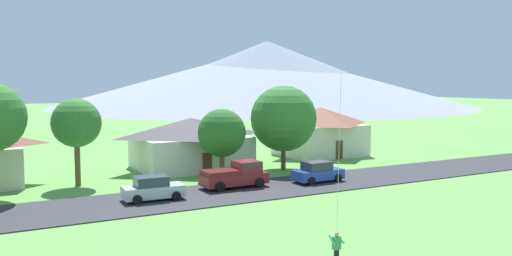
{
  "coord_description": "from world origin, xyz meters",
  "views": [
    {
      "loc": [
        -12.81,
        -7.79,
        8.37
      ],
      "look_at": [
        0.86,
        17.19,
        5.81
      ],
      "focal_mm": 37.04,
      "sensor_mm": 36.0,
      "label": 1
    }
  ],
  "objects_px": {
    "tree_left_of_center": "(222,133)",
    "parked_car_blue_west_end": "(318,172)",
    "pickup_truck_maroon_west_side": "(236,175)",
    "parked_car_silver_mid_west": "(153,189)",
    "tree_center": "(76,123)",
    "house_right_center": "(320,131)",
    "house_leftmost": "(191,142)",
    "tree_right_of_center": "(284,119)"
  },
  "relations": [
    {
      "from": "tree_right_of_center",
      "to": "parked_car_silver_mid_west",
      "type": "xyz_separation_m",
      "value": [
        -14.73,
        -6.59,
        -3.98
      ]
    },
    {
      "from": "pickup_truck_maroon_west_side",
      "to": "tree_center",
      "type": "bearing_deg",
      "value": 147.47
    },
    {
      "from": "parked_car_blue_west_end",
      "to": "tree_left_of_center",
      "type": "bearing_deg",
      "value": 137.73
    },
    {
      "from": "tree_left_of_center",
      "to": "pickup_truck_maroon_west_side",
      "type": "bearing_deg",
      "value": -100.78
    },
    {
      "from": "tree_left_of_center",
      "to": "house_right_center",
      "type": "bearing_deg",
      "value": 25.67
    },
    {
      "from": "tree_right_of_center",
      "to": "parked_car_silver_mid_west",
      "type": "distance_m",
      "value": 16.62
    },
    {
      "from": "tree_left_of_center",
      "to": "house_leftmost",
      "type": "bearing_deg",
      "value": 94.45
    },
    {
      "from": "tree_center",
      "to": "tree_right_of_center",
      "type": "distance_m",
      "value": 18.4
    },
    {
      "from": "tree_left_of_center",
      "to": "parked_car_blue_west_end",
      "type": "bearing_deg",
      "value": -42.27
    },
    {
      "from": "parked_car_blue_west_end",
      "to": "tree_right_of_center",
      "type": "bearing_deg",
      "value": 83.33
    },
    {
      "from": "house_leftmost",
      "to": "tree_center",
      "type": "xyz_separation_m",
      "value": [
        -11.01,
        -3.53,
        2.5
      ]
    },
    {
      "from": "house_leftmost",
      "to": "parked_car_silver_mid_west",
      "type": "height_order",
      "value": "house_leftmost"
    },
    {
      "from": "pickup_truck_maroon_west_side",
      "to": "house_right_center",
      "type": "bearing_deg",
      "value": 35.7
    },
    {
      "from": "parked_car_blue_west_end",
      "to": "tree_center",
      "type": "bearing_deg",
      "value": 155.46
    },
    {
      "from": "house_leftmost",
      "to": "tree_center",
      "type": "distance_m",
      "value": 11.83
    },
    {
      "from": "tree_center",
      "to": "parked_car_silver_mid_west",
      "type": "distance_m",
      "value": 9.67
    },
    {
      "from": "house_leftmost",
      "to": "tree_left_of_center",
      "type": "bearing_deg",
      "value": -85.55
    },
    {
      "from": "house_right_center",
      "to": "tree_right_of_center",
      "type": "height_order",
      "value": "tree_right_of_center"
    },
    {
      "from": "house_leftmost",
      "to": "pickup_truck_maroon_west_side",
      "type": "relative_size",
      "value": 2.05
    },
    {
      "from": "parked_car_blue_west_end",
      "to": "parked_car_silver_mid_west",
      "type": "xyz_separation_m",
      "value": [
        -13.95,
        0.07,
        0.0
      ]
    },
    {
      "from": "tree_center",
      "to": "pickup_truck_maroon_west_side",
      "type": "xyz_separation_m",
      "value": [
        10.65,
        -6.8,
        -3.96
      ]
    },
    {
      "from": "tree_left_of_center",
      "to": "parked_car_blue_west_end",
      "type": "height_order",
      "value": "tree_left_of_center"
    },
    {
      "from": "house_right_center",
      "to": "tree_left_of_center",
      "type": "distance_m",
      "value": 17.38
    },
    {
      "from": "tree_right_of_center",
      "to": "parked_car_silver_mid_west",
      "type": "height_order",
      "value": "tree_right_of_center"
    },
    {
      "from": "tree_left_of_center",
      "to": "tree_right_of_center",
      "type": "height_order",
      "value": "tree_right_of_center"
    },
    {
      "from": "house_leftmost",
      "to": "parked_car_blue_west_end",
      "type": "distance_m",
      "value": 13.38
    },
    {
      "from": "tree_right_of_center",
      "to": "pickup_truck_maroon_west_side",
      "type": "distance_m",
      "value": 10.14
    },
    {
      "from": "tree_left_of_center",
      "to": "pickup_truck_maroon_west_side",
      "type": "height_order",
      "value": "tree_left_of_center"
    },
    {
      "from": "pickup_truck_maroon_west_side",
      "to": "parked_car_silver_mid_west",
      "type": "bearing_deg",
      "value": -170.65
    },
    {
      "from": "tree_left_of_center",
      "to": "parked_car_silver_mid_west",
      "type": "bearing_deg",
      "value": -145.16
    },
    {
      "from": "house_leftmost",
      "to": "house_right_center",
      "type": "xyz_separation_m",
      "value": [
        16.1,
        1.5,
        0.28
      ]
    },
    {
      "from": "house_right_center",
      "to": "parked_car_silver_mid_west",
      "type": "relative_size",
      "value": 2.19
    },
    {
      "from": "house_leftmost",
      "to": "tree_center",
      "type": "height_order",
      "value": "tree_center"
    },
    {
      "from": "house_right_center",
      "to": "parked_car_blue_west_end",
      "type": "xyz_separation_m",
      "value": [
        -9.54,
        -13.05,
        -1.93
      ]
    },
    {
      "from": "tree_left_of_center",
      "to": "pickup_truck_maroon_west_side",
      "type": "xyz_separation_m",
      "value": [
        -0.82,
        -4.31,
        -2.85
      ]
    },
    {
      "from": "tree_right_of_center",
      "to": "tree_left_of_center",
      "type": "bearing_deg",
      "value": -170.78
    },
    {
      "from": "tree_center",
      "to": "pickup_truck_maroon_west_side",
      "type": "bearing_deg",
      "value": -32.53
    },
    {
      "from": "house_right_center",
      "to": "parked_car_blue_west_end",
      "type": "height_order",
      "value": "house_right_center"
    },
    {
      "from": "house_leftmost",
      "to": "tree_left_of_center",
      "type": "height_order",
      "value": "tree_left_of_center"
    },
    {
      "from": "house_leftmost",
      "to": "parked_car_silver_mid_west",
      "type": "relative_size",
      "value": 2.5
    },
    {
      "from": "house_right_center",
      "to": "tree_left_of_center",
      "type": "height_order",
      "value": "tree_left_of_center"
    },
    {
      "from": "house_leftmost",
      "to": "tree_right_of_center",
      "type": "height_order",
      "value": "tree_right_of_center"
    }
  ]
}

